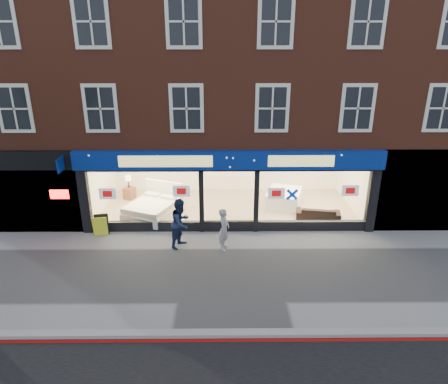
{
  "coord_description": "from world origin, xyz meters",
  "views": [
    {
      "loc": [
        -0.3,
        -11.09,
        7.07
      ],
      "look_at": [
        -0.19,
        2.5,
        1.85
      ],
      "focal_mm": 32.0,
      "sensor_mm": 36.0,
      "label": 1
    }
  ],
  "objects_px": {
    "mattress_stack": "(284,198)",
    "pedestrian_blue": "(181,223)",
    "display_bed": "(153,208)",
    "sofa": "(318,213)",
    "pedestrian_grey": "(224,229)",
    "a_board": "(101,225)"
  },
  "relations": [
    {
      "from": "pedestrian_grey",
      "to": "pedestrian_blue",
      "type": "xyz_separation_m",
      "value": [
        -1.54,
        0.24,
        0.14
      ]
    },
    {
      "from": "a_board",
      "to": "display_bed",
      "type": "bearing_deg",
      "value": 32.21
    },
    {
      "from": "sofa",
      "to": "a_board",
      "type": "bearing_deg",
      "value": 18.2
    },
    {
      "from": "a_board",
      "to": "pedestrian_blue",
      "type": "distance_m",
      "value": 3.31
    },
    {
      "from": "display_bed",
      "to": "sofa",
      "type": "height_order",
      "value": "display_bed"
    },
    {
      "from": "mattress_stack",
      "to": "sofa",
      "type": "relative_size",
      "value": 1.17
    },
    {
      "from": "a_board",
      "to": "sofa",
      "type": "bearing_deg",
      "value": -2.79
    },
    {
      "from": "display_bed",
      "to": "pedestrian_blue",
      "type": "height_order",
      "value": "pedestrian_blue"
    },
    {
      "from": "mattress_stack",
      "to": "pedestrian_blue",
      "type": "height_order",
      "value": "pedestrian_blue"
    },
    {
      "from": "pedestrian_grey",
      "to": "sofa",
      "type": "bearing_deg",
      "value": -46.17
    },
    {
      "from": "display_bed",
      "to": "sofa",
      "type": "xyz_separation_m",
      "value": [
        6.85,
        -0.43,
        -0.08
      ]
    },
    {
      "from": "mattress_stack",
      "to": "pedestrian_grey",
      "type": "distance_m",
      "value": 4.63
    },
    {
      "from": "pedestrian_grey",
      "to": "pedestrian_blue",
      "type": "bearing_deg",
      "value": 94.74
    },
    {
      "from": "pedestrian_grey",
      "to": "display_bed",
      "type": "bearing_deg",
      "value": 60.88
    },
    {
      "from": "mattress_stack",
      "to": "pedestrian_blue",
      "type": "xyz_separation_m",
      "value": [
        -4.24,
        -3.51,
        0.47
      ]
    },
    {
      "from": "display_bed",
      "to": "mattress_stack",
      "type": "xyz_separation_m",
      "value": [
        5.66,
        1.04,
        0.0
      ]
    },
    {
      "from": "mattress_stack",
      "to": "sofa",
      "type": "height_order",
      "value": "mattress_stack"
    },
    {
      "from": "display_bed",
      "to": "pedestrian_grey",
      "type": "relative_size",
      "value": 1.74
    },
    {
      "from": "mattress_stack",
      "to": "pedestrian_grey",
      "type": "relative_size",
      "value": 1.35
    },
    {
      "from": "display_bed",
      "to": "sofa",
      "type": "relative_size",
      "value": 1.51
    },
    {
      "from": "pedestrian_blue",
      "to": "pedestrian_grey",
      "type": "bearing_deg",
      "value": -71.42
    },
    {
      "from": "display_bed",
      "to": "mattress_stack",
      "type": "distance_m",
      "value": 5.75
    }
  ]
}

